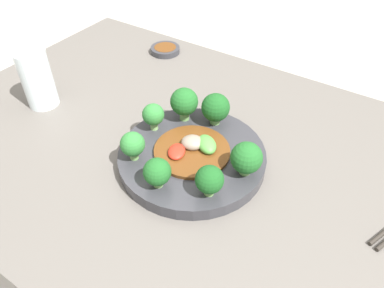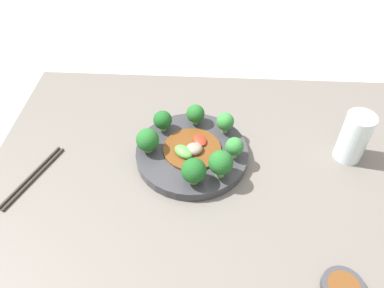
{
  "view_description": "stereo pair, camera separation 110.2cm",
  "coord_description": "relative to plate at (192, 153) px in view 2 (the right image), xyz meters",
  "views": [
    {
      "loc": [
        -0.32,
        0.45,
        1.21
      ],
      "look_at": [
        -0.05,
        0.03,
        0.76
      ],
      "focal_mm": 35.0,
      "sensor_mm": 36.0,
      "label": 1
    },
    {
      "loc": [
        -0.01,
        -0.59,
        1.39
      ],
      "look_at": [
        -0.05,
        0.03,
        0.76
      ],
      "focal_mm": 35.0,
      "sensor_mm": 36.0,
      "label": 2
    }
  ],
  "objects": [
    {
      "name": "broccoli_east",
      "position": [
        0.1,
        -0.02,
        0.05
      ],
      "size": [
        0.04,
        0.04,
        0.06
      ],
      "color": "#89B76B",
      "rests_on": "plate"
    },
    {
      "name": "broccoli_north",
      "position": [
        0.0,
        0.1,
        0.04
      ],
      "size": [
        0.05,
        0.05,
        0.05
      ],
      "color": "#70A356",
      "rests_on": "plate"
    },
    {
      "name": "broccoli_west",
      "position": [
        -0.1,
        -0.01,
        0.05
      ],
      "size": [
        0.05,
        0.05,
        0.06
      ],
      "color": "#70A356",
      "rests_on": "plate"
    },
    {
      "name": "drinking_glass",
      "position": [
        0.38,
        0.02,
        0.05
      ],
      "size": [
        0.07,
        0.07,
        0.13
      ],
      "color": "silver",
      "rests_on": "table"
    },
    {
      "name": "stirfry_center",
      "position": [
        -0.0,
        -0.0,
        0.02
      ],
      "size": [
        0.14,
        0.14,
        0.02
      ],
      "color": "#5B3314",
      "rests_on": "plate"
    },
    {
      "name": "broccoli_northwest",
      "position": [
        -0.08,
        0.07,
        0.04
      ],
      "size": [
        0.05,
        0.05,
        0.06
      ],
      "color": "#70A356",
      "rests_on": "plate"
    },
    {
      "name": "sauce_dish",
      "position": [
        0.29,
        -0.32,
        -0.0
      ],
      "size": [
        0.08,
        0.08,
        0.02
      ],
      "color": "#333338",
      "rests_on": "table"
    },
    {
      "name": "table",
      "position": [
        0.05,
        -0.03,
        -0.37
      ],
      "size": [
        1.07,
        0.74,
        0.72
      ],
      "color": "#5B5651",
      "rests_on": "ground_plane"
    },
    {
      "name": "broccoli_southeast",
      "position": [
        0.07,
        -0.08,
        0.05
      ],
      "size": [
        0.06,
        0.06,
        0.07
      ],
      "color": "#70A356",
      "rests_on": "plate"
    },
    {
      "name": "broccoli_south",
      "position": [
        0.01,
        -0.1,
        0.05
      ],
      "size": [
        0.06,
        0.06,
        0.07
      ],
      "color": "#70A356",
      "rests_on": "plate"
    },
    {
      "name": "chopsticks",
      "position": [
        -0.37,
        -0.09,
        -0.01
      ],
      "size": [
        0.09,
        0.2,
        0.01
      ],
      "color": "#2D2823",
      "rests_on": "table"
    },
    {
      "name": "broccoli_northeast",
      "position": [
        0.08,
        0.07,
        0.04
      ],
      "size": [
        0.04,
        0.04,
        0.06
      ],
      "color": "#70A356",
      "rests_on": "plate"
    },
    {
      "name": "plate",
      "position": [
        0.0,
        0.0,
        0.0
      ],
      "size": [
        0.27,
        0.27,
        0.02
      ],
      "color": "#333338",
      "rests_on": "table"
    }
  ]
}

